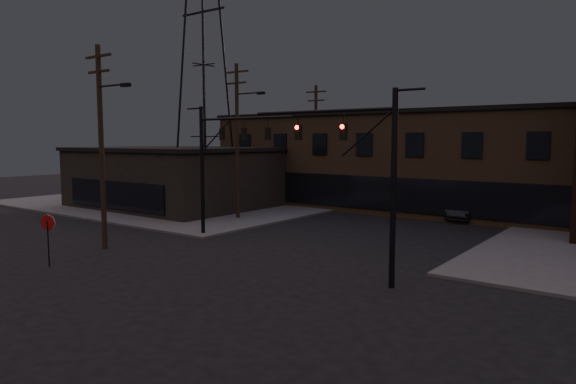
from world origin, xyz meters
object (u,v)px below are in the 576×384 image
object	(u,v)px
traffic_signal_near	(368,165)
traffic_signal_far	(217,156)
car_crossing	(468,209)
stop_sign	(48,228)

from	to	relation	value
traffic_signal_near	traffic_signal_far	size ratio (longest dim) A/B	1.00
car_crossing	stop_sign	bearing A→B (deg)	-112.16
stop_sign	car_crossing	world-z (taller)	stop_sign
traffic_signal_near	car_crossing	size ratio (longest dim) A/B	1.60
traffic_signal_near	car_crossing	world-z (taller)	traffic_signal_near
traffic_signal_near	traffic_signal_far	xyz separation A→B (m)	(-12.07, 3.50, 0.08)
traffic_signal_near	traffic_signal_far	world-z (taller)	same
traffic_signal_near	stop_sign	distance (m)	15.17
traffic_signal_near	stop_sign	size ratio (longest dim) A/B	3.23
stop_sign	car_crossing	xyz separation A→B (m)	(11.41, 26.11, -1.02)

